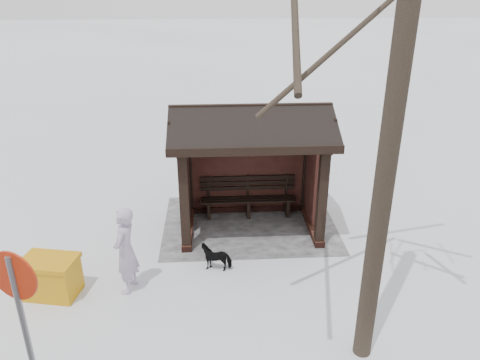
# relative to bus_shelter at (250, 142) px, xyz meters

# --- Properties ---
(ground) EXTENTS (120.00, 120.00, 0.00)m
(ground) POSITION_rel_bus_shelter_xyz_m (0.00, 0.16, -2.17)
(ground) COLOR silver
(ground) RESTS_ON ground
(trampled_patch) EXTENTS (4.20, 3.20, 0.02)m
(trampled_patch) POSITION_rel_bus_shelter_xyz_m (0.00, -0.04, -2.16)
(trampled_patch) COLOR #9A999F
(trampled_patch) RESTS_ON ground
(bus_shelter) EXTENTS (3.60, 2.40, 3.09)m
(bus_shelter) POSITION_rel_bus_shelter_xyz_m (0.00, 0.00, 0.00)
(bus_shelter) COLOR #361813
(bus_shelter) RESTS_ON ground
(pedestrian) EXTENTS (0.56, 0.72, 1.76)m
(pedestrian) POSITION_rel_bus_shelter_xyz_m (2.56, 2.44, -1.28)
(pedestrian) COLOR #AFA0BB
(pedestrian) RESTS_ON ground
(dog) EXTENTS (0.70, 0.39, 0.56)m
(dog) POSITION_rel_bus_shelter_xyz_m (0.84, 1.80, -1.89)
(dog) COLOR black
(dog) RESTS_ON ground
(grit_bin) EXTENTS (1.14, 0.89, 0.79)m
(grit_bin) POSITION_rel_bus_shelter_xyz_m (4.00, 2.51, -1.77)
(grit_bin) COLOR #BF800B
(grit_bin) RESTS_ON ground
(road_sign) EXTENTS (0.65, 0.27, 2.68)m
(road_sign) POSITION_rel_bus_shelter_xyz_m (3.30, 5.26, -0.27)
(road_sign) COLOR gray
(road_sign) RESTS_ON ground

